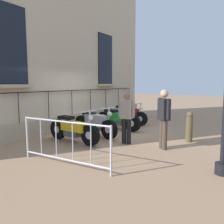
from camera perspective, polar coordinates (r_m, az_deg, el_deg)
ground_plane at (r=8.85m, az=-0.87°, el=-5.08°), size 60.00×60.00×0.00m
building_facade at (r=10.27m, az=-12.05°, el=19.08°), size 0.82×12.18×8.24m
motorcycle_yellow at (r=7.45m, az=-9.51°, el=-4.25°), size 2.12×0.71×1.05m
motorcycle_silver at (r=8.29m, az=-4.26°, el=-2.89°), size 2.14×0.83×1.05m
motorcycle_green at (r=9.33m, az=1.40°, el=-1.85°), size 2.13×0.67×0.98m
motorcycle_maroon at (r=10.48m, az=3.99°, el=-0.76°), size 1.91×0.62×1.01m
crowd_barrier at (r=5.35m, az=-11.72°, el=-7.15°), size 2.48×0.15×1.05m
bollard at (r=7.79m, az=18.57°, el=-3.47°), size 0.22×0.22×0.97m
pedestrian_standing at (r=6.66m, az=12.69°, el=-0.89°), size 0.43×0.40×1.70m
pedestrian_walking at (r=7.10m, az=3.61°, el=-0.81°), size 0.53×0.27×1.59m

